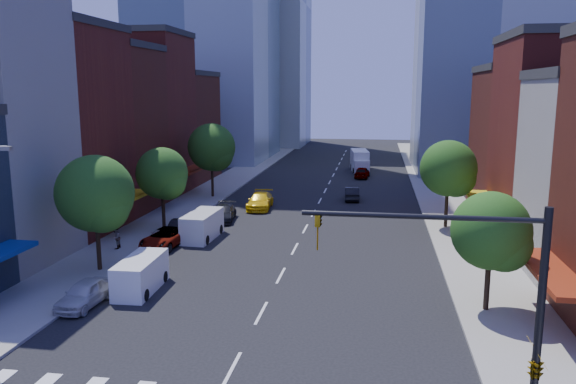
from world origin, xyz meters
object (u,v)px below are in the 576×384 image
Objects in this scene: parked_car_third at (165,238)px; pedestrian_far at (116,238)px; taxi at (260,201)px; parked_car_rear at (223,213)px; cargo_van_far at (202,226)px; parked_car_front at (85,293)px; cargo_van_near at (140,275)px; parked_car_second at (179,228)px; traffic_car_oncoming at (352,194)px; box_truck at (360,161)px; traffic_car_far at (362,172)px.

parked_car_third is 3.03× the size of pedestrian_far.
parked_car_rear is at bearing -114.81° from taxi.
parked_car_third is 0.98× the size of cargo_van_far.
parked_car_front is 3.27m from cargo_van_near.
parked_car_third is at bearing -91.48° from parked_car_second.
traffic_car_oncoming is 26.68m from pedestrian_far.
parked_car_rear is (2.00, 5.80, 0.03)m from parked_car_second.
cargo_van_near is 0.62× the size of box_truck.
taxi is 1.28× the size of traffic_car_oncoming.
pedestrian_far is (-7.25, -15.70, 0.19)m from taxi.
parked_car_third is 1.06× the size of cargo_van_near.
parked_car_front reaches higher than parked_car_third.
parked_car_second is 5.45m from pedestrian_far.
traffic_car_oncoming is at bearing 60.32° from cargo_van_far.
parked_car_third is 3.44m from pedestrian_far.
cargo_van_near is at bearing -109.41° from box_truck.
parked_car_front is 0.83× the size of parked_car_third.
parked_car_third is 1.18× the size of traffic_car_oncoming.
parked_car_rear is 0.63× the size of box_truck.
traffic_car_oncoming reaches higher than parked_car_third.
taxi reaches higher than parked_car_front.
parked_car_second is 0.95× the size of traffic_car_oncoming.
parked_car_front is 26.09m from taxi.
parked_car_front is at bearing 64.05° from traffic_car_oncoming.
pedestrian_far is at bearing -117.70° from box_truck.
parked_car_second is at bearing 170.63° from cargo_van_far.
parked_car_second is at bearing 92.59° from parked_car_front.
taxi reaches higher than traffic_car_far.
parked_car_rear is at bearing 86.98° from parked_car_front.
traffic_car_far is at bearing 63.12° from taxi.
pedestrian_far is (-5.07, -4.08, -0.08)m from cargo_van_far.
parked_car_front is 10.51m from pedestrian_far.
parked_car_front is at bearing -91.48° from parked_car_second.
parked_car_second is 0.84× the size of parked_car_rear.
parked_car_front is 34.00m from traffic_car_oncoming.
traffic_car_far is (13.39, 32.03, 0.09)m from parked_car_second.
parked_car_rear is at bearing 92.01° from cargo_van_far.
pedestrian_far is (-5.08, 7.48, -0.00)m from cargo_van_near.
parked_car_third is 37.47m from traffic_car_far.
taxi reaches higher than parked_car_second.
pedestrian_far reaches higher than parked_car_second.
traffic_car_far reaches higher than traffic_car_oncoming.
parked_car_front is 14.53m from parked_car_second.
parked_car_rear is 2.91× the size of pedestrian_far.
traffic_car_oncoming is at bearing 92.05° from traffic_car_far.
parked_car_third reaches higher than parked_car_second.
taxi is 0.71× the size of box_truck.
parked_car_front is 0.77× the size of taxi.
taxi is 1.22× the size of traffic_car_far.
pedestrian_far is (-3.08, -4.48, 0.31)m from parked_car_second.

